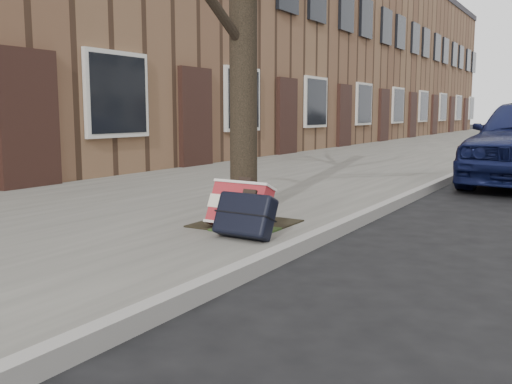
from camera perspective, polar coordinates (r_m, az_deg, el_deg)
The scene contains 6 objects.
ground at distance 3.72m, azimuth 16.02°, elevation -11.07°, with size 120.00×120.00×0.00m, color black.
near_sidewalk at distance 19.00m, azimuth 16.77°, elevation 4.16°, with size 5.00×70.00×0.12m, color slate.
house_near at distance 22.17m, azimuth 2.40°, elevation 13.88°, with size 6.80×40.00×7.00m, color brown.
dirt_patch at distance 5.53m, azimuth -1.06°, elevation -3.16°, with size 0.85×0.85×0.01m, color black.
suitcase_red at distance 5.22m, azimuth -1.64°, elevation -1.39°, with size 0.58×0.16×0.42m, color maroon.
suitcase_navy at distance 4.87m, azimuth -1.11°, elevation -2.30°, with size 0.53×0.17×0.38m, color black.
Camera 1 is at (0.85, -3.42, 1.19)m, focal length 40.00 mm.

